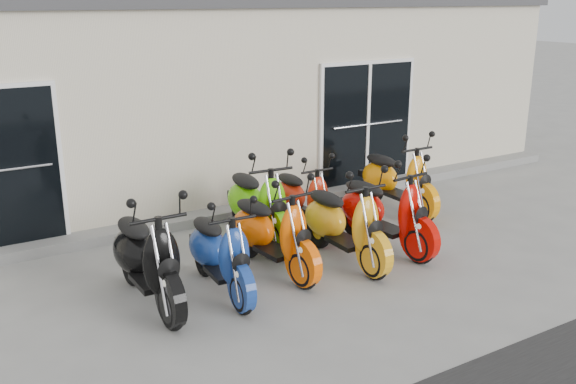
% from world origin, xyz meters
% --- Properties ---
extents(ground, '(80.00, 80.00, 0.00)m').
position_xyz_m(ground, '(0.00, 0.00, 0.00)').
color(ground, gray).
rests_on(ground, ground).
extents(building, '(14.00, 6.00, 3.20)m').
position_xyz_m(building, '(0.00, 5.20, 1.60)').
color(building, beige).
rests_on(building, ground).
extents(roof_cap, '(14.20, 6.20, 0.16)m').
position_xyz_m(roof_cap, '(0.00, 5.20, 3.28)').
color(roof_cap, '#3F3F42').
rests_on(roof_cap, building).
extents(front_step, '(14.00, 0.40, 0.15)m').
position_xyz_m(front_step, '(0.00, 2.02, 0.07)').
color(front_step, gray).
rests_on(front_step, ground).
extents(door_left, '(1.07, 0.08, 2.22)m').
position_xyz_m(door_left, '(-3.20, 2.17, 1.26)').
color(door_left, black).
rests_on(door_left, front_step).
extents(door_right, '(2.02, 0.08, 2.22)m').
position_xyz_m(door_right, '(2.60, 2.17, 1.26)').
color(door_right, black).
rests_on(door_right, front_step).
extents(scooter_front_black, '(0.72, 1.96, 1.45)m').
position_xyz_m(scooter_front_black, '(-2.36, -0.24, 0.72)').
color(scooter_front_black, black).
rests_on(scooter_front_black, ground).
extents(scooter_front_blue, '(0.73, 1.78, 1.29)m').
position_xyz_m(scooter_front_blue, '(-1.53, -0.39, 0.65)').
color(scooter_front_blue, navy).
rests_on(scooter_front_blue, ground).
extents(scooter_front_orange_a, '(0.85, 1.90, 1.36)m').
position_xyz_m(scooter_front_orange_a, '(-0.71, -0.17, 0.68)').
color(scooter_front_orange_a, '#FF5A03').
rests_on(scooter_front_orange_a, ground).
extents(scooter_front_orange_b, '(0.69, 1.88, 1.39)m').
position_xyz_m(scooter_front_orange_b, '(0.25, -0.39, 0.69)').
color(scooter_front_orange_b, orange).
rests_on(scooter_front_orange_b, ground).
extents(scooter_front_red, '(0.88, 1.96, 1.41)m').
position_xyz_m(scooter_front_red, '(1.00, -0.30, 0.70)').
color(scooter_front_red, '#C40901').
rests_on(scooter_front_red, ground).
extents(scooter_back_green, '(0.87, 2.02, 1.45)m').
position_xyz_m(scooter_back_green, '(-0.37, 0.82, 0.73)').
color(scooter_back_green, '#57C909').
rests_on(scooter_back_green, ground).
extents(scooter_back_red, '(0.61, 1.67, 1.23)m').
position_xyz_m(scooter_back_red, '(0.48, 0.97, 0.62)').
color(scooter_back_red, red).
rests_on(scooter_back_red, ground).
extents(scooter_back_yellow, '(0.69, 1.89, 1.39)m').
position_xyz_m(scooter_back_yellow, '(2.22, 0.86, 0.70)').
color(scooter_back_yellow, '#FF9507').
rests_on(scooter_back_yellow, ground).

